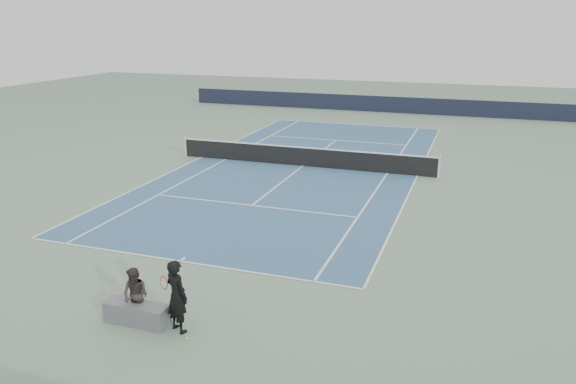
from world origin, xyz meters
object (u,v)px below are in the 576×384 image
(tennis_player, at_px, (177,296))
(tennis_ball, at_px, (187,339))
(tennis_net, at_px, (303,156))
(spectator_bench, at_px, (136,304))

(tennis_player, bearing_deg, tennis_ball, -40.13)
(tennis_net, xyz_separation_m, tennis_player, (1.89, -15.26, 0.37))
(tennis_net, distance_m, tennis_player, 15.38)
(tennis_net, relative_size, spectator_bench, 8.23)
(tennis_ball, bearing_deg, tennis_net, 98.28)
(spectator_bench, bearing_deg, tennis_net, 93.04)
(tennis_ball, distance_m, spectator_bench, 1.56)
(tennis_net, relative_size, tennis_ball, 181.58)
(tennis_player, xyz_separation_m, spectator_bench, (-1.08, -0.03, -0.38))
(tennis_player, height_order, tennis_ball, tennis_player)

